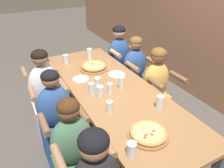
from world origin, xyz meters
The scene contains 22 objects.
ground_plane centered at (0.00, 0.00, 0.00)m, with size 18.00×18.00×0.00m, color #514C47.
dining_table centered at (0.00, 0.00, 0.67)m, with size 2.47×0.85×0.74m.
pizza_board_main centered at (0.82, -0.10, 0.77)m, with size 0.33×0.33×0.05m.
pizza_board_second centered at (-0.55, 0.02, 0.78)m, with size 0.37×0.37×0.06m.
empty_plate_a centered at (-0.35, -0.24, 0.75)m, with size 0.19×0.19×0.02m.
empty_plate_b centered at (-0.26, 0.20, 0.75)m, with size 0.20×0.20×0.02m.
cocktail_glass_blue centered at (0.37, -0.22, 0.79)m, with size 0.06×0.06×0.14m.
drinking_glass_a centered at (-0.90, -0.24, 0.80)m, with size 0.08×0.08×0.12m.
drinking_glass_b centered at (0.06, 0.09, 0.80)m, with size 0.06×0.06×0.14m.
drinking_glass_c centered at (0.92, -0.33, 0.79)m, with size 0.07×0.07×0.11m.
drinking_glass_d centered at (-0.90, 0.11, 0.82)m, with size 0.08×0.08×0.15m.
drinking_glass_e centered at (0.55, 0.23, 0.80)m, with size 0.07×0.07×0.13m.
drinking_glass_f centered at (0.01, -0.25, 0.80)m, with size 0.07×0.07×0.13m.
drinking_glass_g centered at (0.10, -0.07, 0.80)m, with size 0.06×0.06×0.12m.
drinking_glass_h centered at (0.10, -0.19, 0.80)m, with size 0.07×0.07×0.12m.
drinking_glass_i centered at (-0.11, -0.13, 0.79)m, with size 0.07×0.07×0.10m.
diner_far_center centered at (-0.03, 0.64, 0.50)m, with size 0.51×0.40×1.09m.
diner_near_midleft centered at (-0.47, -0.64, 0.52)m, with size 0.51×0.40×1.15m.
diner_far_left centered at (-0.99, 0.64, 0.52)m, with size 0.51×0.40×1.14m.
diner_far_midleft centered at (-0.52, 0.64, 0.49)m, with size 0.51×0.40×1.09m.
diner_near_center centered at (-0.05, -0.64, 0.49)m, with size 0.51×0.40×1.09m.
diner_near_midright centered at (0.51, -0.64, 0.49)m, with size 0.51×0.40×1.09m.
Camera 1 is at (1.86, -0.98, 1.97)m, focal length 35.00 mm.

